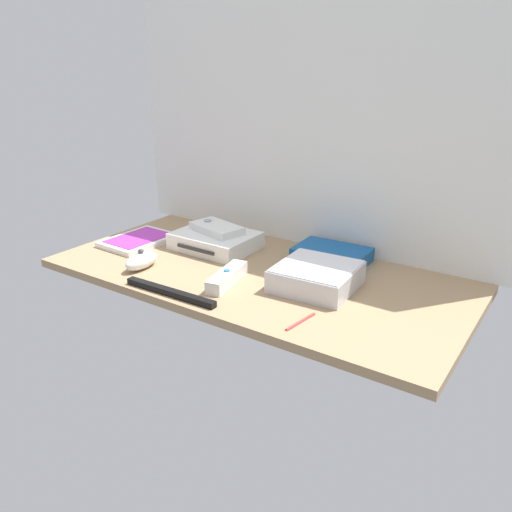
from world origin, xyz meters
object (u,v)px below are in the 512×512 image
(remote_wand, at_px, (227,277))
(sensor_bar, at_px, (170,292))
(game_case, at_px, (139,240))
(remote_classic_pad, at_px, (217,228))
(network_router, at_px, (332,255))
(stylus_pen, at_px, (301,321))
(remote_nunchuk, at_px, (142,260))
(game_console, at_px, (216,241))
(mini_computer, at_px, (316,277))

(remote_wand, height_order, sensor_bar, remote_wand)
(game_case, height_order, remote_wand, remote_wand)
(remote_wand, xyz_separation_m, remote_classic_pad, (-0.17, 0.18, 0.04))
(network_router, distance_m, stylus_pen, 0.34)
(remote_nunchuk, bearing_deg, sensor_bar, -26.73)
(remote_nunchuk, xyz_separation_m, stylus_pen, (0.46, -0.02, -0.02))
(game_console, xyz_separation_m, remote_nunchuk, (-0.06, -0.21, -0.00))
(game_case, relative_size, sensor_bar, 0.81)
(game_console, xyz_separation_m, game_case, (-0.20, -0.08, -0.01))
(game_console, distance_m, remote_nunchuk, 0.22)
(sensor_bar, bearing_deg, remote_wand, 60.30)
(network_router, distance_m, remote_nunchuk, 0.47)
(mini_computer, xyz_separation_m, stylus_pen, (0.05, -0.16, -0.02))
(mini_computer, height_order, stylus_pen, mini_computer)
(stylus_pen, bearing_deg, remote_nunchuk, 176.93)
(game_case, xyz_separation_m, sensor_bar, (0.30, -0.20, -0.00))
(mini_computer, relative_size, sensor_bar, 0.75)
(network_router, relative_size, remote_classic_pad, 1.16)
(game_console, height_order, remote_nunchuk, remote_nunchuk)
(game_case, bearing_deg, remote_classic_pad, 26.79)
(game_console, height_order, stylus_pen, game_console)
(game_console, bearing_deg, remote_wand, -44.97)
(mini_computer, relative_size, stylus_pen, 2.01)
(remote_wand, bearing_deg, stylus_pen, -27.68)
(sensor_bar, bearing_deg, network_router, 60.80)
(remote_wand, relative_size, sensor_bar, 0.63)
(game_case, xyz_separation_m, remote_classic_pad, (0.20, 0.09, 0.05))
(mini_computer, bearing_deg, remote_classic_pad, 166.26)
(remote_nunchuk, xyz_separation_m, remote_classic_pad, (0.06, 0.22, 0.03))
(game_case, bearing_deg, game_console, 24.29)
(remote_wand, bearing_deg, game_console, 123.41)
(game_case, bearing_deg, network_router, 21.10)
(mini_computer, distance_m, remote_classic_pad, 0.36)
(game_console, relative_size, network_router, 1.15)
(remote_wand, distance_m, remote_nunchuk, 0.23)
(network_router, xyz_separation_m, remote_wand, (-0.14, -0.26, -0.00))
(game_case, xyz_separation_m, network_router, (0.50, 0.17, 0.01))
(remote_wand, bearing_deg, sensor_bar, -129.48)
(network_router, bearing_deg, mini_computer, -77.49)
(remote_wand, distance_m, remote_classic_pad, 0.25)
(network_router, bearing_deg, game_console, -165.07)
(game_console, xyz_separation_m, network_router, (0.30, 0.09, -0.00))
(game_console, relative_size, remote_classic_pad, 1.33)
(sensor_bar, bearing_deg, remote_classic_pad, 107.78)
(stylus_pen, bearing_deg, sensor_bar, -170.20)
(game_console, relative_size, remote_nunchuk, 2.09)
(network_router, xyz_separation_m, remote_nunchuk, (-0.36, -0.30, 0.00))
(sensor_bar, bearing_deg, stylus_pen, 8.49)
(mini_computer, relative_size, remote_classic_pad, 1.14)
(mini_computer, xyz_separation_m, game_case, (-0.55, -0.01, -0.02))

